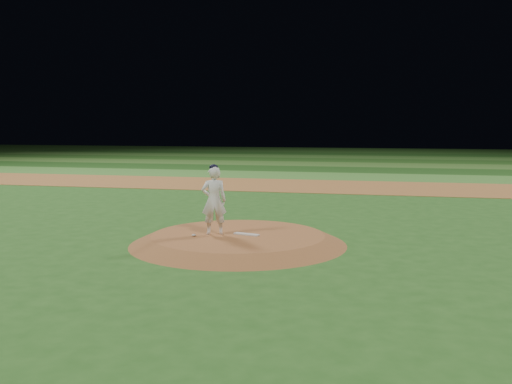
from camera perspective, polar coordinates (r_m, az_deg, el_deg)
ground at (r=14.58m, az=-1.79°, el=-5.21°), size 120.00×120.00×0.00m
infield_dirt_band at (r=28.18m, az=5.55°, el=0.62°), size 70.00×6.00×0.02m
outfield_stripe_0 at (r=33.61m, az=6.79°, el=1.60°), size 70.00×5.00×0.02m
outfield_stripe_1 at (r=38.57m, az=7.62°, el=2.25°), size 70.00×5.00×0.02m
outfield_stripe_2 at (r=43.54m, az=8.26°, el=2.75°), size 70.00×5.00×0.02m
outfield_stripe_3 at (r=48.51m, az=8.76°, el=3.15°), size 70.00×5.00×0.02m
outfield_stripe_4 at (r=53.49m, az=9.18°, el=3.48°), size 70.00×5.00×0.02m
outfield_stripe_5 at (r=58.47m, az=9.52°, el=3.75°), size 70.00×5.00×0.02m
pitchers_mound at (r=14.55m, az=-1.79°, el=-4.73°), size 5.50×5.50×0.25m
pitching_rubber at (r=14.43m, az=-0.95°, el=-4.24°), size 0.70×0.34×0.03m
rosin_bag at (r=14.33m, az=-6.24°, el=-4.31°), size 0.11×0.11×0.06m
pitcher_on_mound at (r=14.41m, az=-4.23°, el=-0.81°), size 0.74×0.61×1.79m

